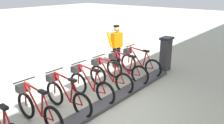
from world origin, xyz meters
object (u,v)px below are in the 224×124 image
at_px(bike_docked_1, 125,69).
at_px(bike_docked_4, 66,95).
at_px(bike_docked_3, 89,84).
at_px(payment_kiosk, 166,53).
at_px(bike_docked_5, 37,108).
at_px(bike_docked_6, 0,124).
at_px(worker_near_rack, 116,45).
at_px(bike_docked_0, 139,63).
at_px(bike_docked_2, 109,76).

bearing_deg(bike_docked_1, bike_docked_4, 90.00).
distance_m(bike_docked_1, bike_docked_3, 1.71).
xyz_separation_m(payment_kiosk, bike_docked_5, (0.57, 5.23, -0.24)).
relative_size(bike_docked_1, bike_docked_6, 1.00).
distance_m(bike_docked_5, worker_near_rack, 4.53).
relative_size(bike_docked_0, bike_docked_5, 1.00).
relative_size(bike_docked_0, bike_docked_4, 1.00).
height_order(bike_docked_2, bike_docked_6, same).
bearing_deg(bike_docked_3, bike_docked_0, -90.00).
relative_size(bike_docked_0, worker_near_rack, 1.04).
height_order(bike_docked_3, worker_near_rack, worker_near_rack).
relative_size(bike_docked_4, worker_near_rack, 1.04).
height_order(bike_docked_3, bike_docked_5, same).
bearing_deg(bike_docked_2, payment_kiosk, -102.08).
relative_size(bike_docked_2, bike_docked_6, 1.00).
bearing_deg(bike_docked_6, bike_docked_3, -90.00).
height_order(payment_kiosk, bike_docked_6, payment_kiosk).
bearing_deg(bike_docked_2, bike_docked_5, 90.00).
bearing_deg(bike_docked_5, bike_docked_0, -90.00).
height_order(bike_docked_5, bike_docked_6, same).
distance_m(bike_docked_4, bike_docked_6, 1.71).
distance_m(payment_kiosk, bike_docked_4, 4.42).
distance_m(bike_docked_1, bike_docked_4, 2.56).
bearing_deg(bike_docked_4, payment_kiosk, -97.44).
height_order(bike_docked_0, bike_docked_5, same).
distance_m(bike_docked_0, bike_docked_6, 5.13).
bearing_deg(bike_docked_5, bike_docked_2, -90.00).
relative_size(bike_docked_4, bike_docked_5, 1.00).
height_order(bike_docked_3, bike_docked_4, same).
xyz_separation_m(bike_docked_1, bike_docked_4, (0.00, 2.56, 0.00)).
relative_size(payment_kiosk, worker_near_rack, 0.77).
bearing_deg(bike_docked_1, bike_docked_6, 90.00).
bearing_deg(payment_kiosk, bike_docked_3, 80.79).
bearing_deg(worker_near_rack, bike_docked_6, 101.87).
bearing_deg(bike_docked_1, bike_docked_3, 90.00).
height_order(payment_kiosk, bike_docked_3, payment_kiosk).
distance_m(payment_kiosk, bike_docked_0, 1.14).
height_order(bike_docked_0, bike_docked_4, same).
relative_size(payment_kiosk, bike_docked_5, 0.74).
distance_m(bike_docked_1, bike_docked_2, 0.85).
distance_m(payment_kiosk, bike_docked_5, 5.27).
bearing_deg(bike_docked_6, bike_docked_4, -90.00).
bearing_deg(bike_docked_5, bike_docked_3, -90.00).
xyz_separation_m(bike_docked_0, bike_docked_1, (0.00, 0.85, 0.00)).
distance_m(bike_docked_2, bike_docked_3, 0.85).
bearing_deg(bike_docked_4, bike_docked_5, 90.00).
xyz_separation_m(bike_docked_3, bike_docked_6, (0.00, 2.56, 0.00)).
height_order(bike_docked_1, bike_docked_6, same).
height_order(bike_docked_4, worker_near_rack, worker_near_rack).
bearing_deg(bike_docked_2, bike_docked_6, 90.00).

